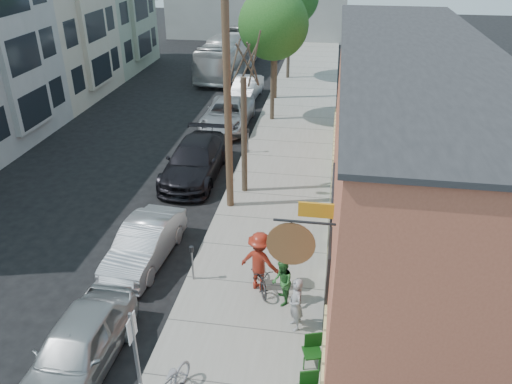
# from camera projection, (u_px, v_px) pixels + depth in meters

# --- Properties ---
(ground) EXTENTS (120.00, 120.00, 0.00)m
(ground) POSITION_uv_depth(u_px,v_px,m) (128.00, 274.00, 16.44)
(ground) COLOR black
(sidewalk) EXTENTS (4.50, 58.00, 0.15)m
(sidewalk) POSITION_uv_depth(u_px,v_px,m) (289.00, 150.00, 25.42)
(sidewalk) COLOR gray
(sidewalk) RESTS_ON ground
(cafe_building) EXTENTS (6.60, 20.20, 6.61)m
(cafe_building) POSITION_uv_depth(u_px,v_px,m) (406.00, 141.00, 18.02)
(cafe_building) COLOR #B05A41
(cafe_building) RESTS_ON ground
(apartment_row) EXTENTS (6.30, 32.00, 9.00)m
(apartment_row) POSITION_uv_depth(u_px,v_px,m) (13.00, 40.00, 28.17)
(apartment_row) COLOR gray
(apartment_row) RESTS_ON ground
(sign_post) EXTENTS (0.07, 0.45, 2.80)m
(sign_post) POSITION_uv_depth(u_px,v_px,m) (136.00, 353.00, 10.98)
(sign_post) COLOR slate
(sign_post) RESTS_ON sidewalk
(parking_meter_near) EXTENTS (0.14, 0.14, 1.24)m
(parking_meter_near) POSITION_uv_depth(u_px,v_px,m) (192.00, 258.00, 15.59)
(parking_meter_near) COLOR slate
(parking_meter_near) RESTS_ON sidewalk
(parking_meter_far) EXTENTS (0.14, 0.14, 1.24)m
(parking_meter_far) POSITION_uv_depth(u_px,v_px,m) (248.00, 137.00, 24.61)
(parking_meter_far) COLOR slate
(parking_meter_far) RESTS_ON sidewalk
(utility_pole_near) EXTENTS (3.57, 0.28, 10.00)m
(utility_pole_near) POSITION_uv_depth(u_px,v_px,m) (225.00, 77.00, 17.80)
(utility_pole_near) COLOR #503A28
(utility_pole_near) RESTS_ON sidewalk
(utility_pole_far) EXTENTS (1.80, 0.28, 10.00)m
(utility_pole_far) POSITION_uv_depth(u_px,v_px,m) (276.00, 15.00, 30.62)
(utility_pole_far) COLOR #503A28
(utility_pole_far) RESTS_ON sidewalk
(tree_bare) EXTENTS (0.24, 0.24, 4.90)m
(tree_bare) POSITION_uv_depth(u_px,v_px,m) (244.00, 137.00, 20.25)
(tree_bare) COLOR #44392C
(tree_bare) RESTS_ON sidewalk
(tree_leafy_mid) EXTENTS (3.83, 3.83, 7.27)m
(tree_leafy_mid) POSITION_uv_depth(u_px,v_px,m) (273.00, 25.00, 26.89)
(tree_leafy_mid) COLOR #44392C
(tree_leafy_mid) RESTS_ON sidewalk
(patio_chair_a) EXTENTS (0.63, 0.63, 0.88)m
(patio_chair_a) POSITION_uv_depth(u_px,v_px,m) (312.00, 352.00, 12.64)
(patio_chair_a) COLOR #103C10
(patio_chair_a) RESTS_ON sidewalk
(patron_grey) EXTENTS (0.59, 0.70, 1.64)m
(patron_grey) POSITION_uv_depth(u_px,v_px,m) (296.00, 304.00, 13.67)
(patron_grey) COLOR gray
(patron_grey) RESTS_ON sidewalk
(patron_green) EXTENTS (0.70, 0.82, 1.49)m
(patron_green) POSITION_uv_depth(u_px,v_px,m) (282.00, 282.00, 14.64)
(patron_green) COLOR #29672B
(patron_green) RESTS_ON sidewalk
(cyclist) EXTENTS (1.44, 1.07, 1.98)m
(cyclist) POSITION_uv_depth(u_px,v_px,m) (260.00, 261.00, 15.15)
(cyclist) COLOR maroon
(cyclist) RESTS_ON sidewalk
(cyclist_bike) EXTENTS (1.21, 1.82, 0.90)m
(cyclist_bike) POSITION_uv_depth(u_px,v_px,m) (260.00, 276.00, 15.40)
(cyclist_bike) COLOR black
(cyclist_bike) RESTS_ON sidewalk
(car_0) EXTENTS (1.86, 4.42, 1.49)m
(car_0) POSITION_uv_depth(u_px,v_px,m) (78.00, 347.00, 12.58)
(car_0) COLOR #979B9E
(car_0) RESTS_ON ground
(car_1) EXTENTS (1.78, 4.34, 1.40)m
(car_1) POSITION_uv_depth(u_px,v_px,m) (145.00, 243.00, 16.80)
(car_1) COLOR #B0B1B8
(car_1) RESTS_ON ground
(car_2) EXTENTS (2.33, 5.64, 1.63)m
(car_2) POSITION_uv_depth(u_px,v_px,m) (195.00, 160.00, 22.53)
(car_2) COLOR black
(car_2) RESTS_ON ground
(car_3) EXTENTS (2.60, 5.50, 1.52)m
(car_3) POSITION_uv_depth(u_px,v_px,m) (228.00, 114.00, 28.28)
(car_3) COLOR #96989D
(car_3) RESTS_ON ground
(car_4) EXTENTS (1.75, 4.41, 1.43)m
(car_4) POSITION_uv_depth(u_px,v_px,m) (246.00, 88.00, 33.00)
(car_4) COLOR #9FA1A6
(car_4) RESTS_ON ground
(bus) EXTENTS (3.20, 10.58, 2.90)m
(bus) POSITION_uv_depth(u_px,v_px,m) (229.00, 54.00, 38.61)
(bus) COLOR silver
(bus) RESTS_ON ground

